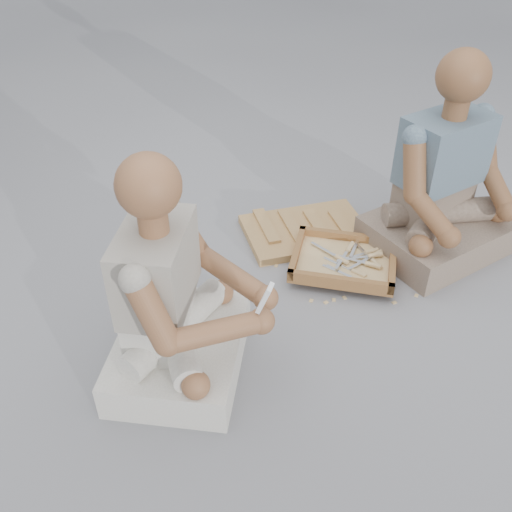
{
  "coord_description": "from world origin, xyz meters",
  "views": [
    {
      "loc": [
        -0.05,
        -1.69,
        1.65
      ],
      "look_at": [
        -0.09,
        0.09,
        0.3
      ],
      "focal_mm": 40.0,
      "sensor_mm": 36.0,
      "label": 1
    }
  ],
  "objects_px": {
    "craftsman": "(174,306)",
    "companion": "(443,190)",
    "carved_panel": "(306,231)",
    "tool_tray": "(344,261)"
  },
  "relations": [
    {
      "from": "companion",
      "to": "carved_panel",
      "type": "bearing_deg",
      "value": -42.74
    },
    {
      "from": "tool_tray",
      "to": "craftsman",
      "type": "bearing_deg",
      "value": -139.1
    },
    {
      "from": "carved_panel",
      "to": "tool_tray",
      "type": "relative_size",
      "value": 1.15
    },
    {
      "from": "carved_panel",
      "to": "tool_tray",
      "type": "distance_m",
      "value": 0.34
    },
    {
      "from": "craftsman",
      "to": "companion",
      "type": "relative_size",
      "value": 0.93
    },
    {
      "from": "carved_panel",
      "to": "companion",
      "type": "bearing_deg",
      "value": -8.72
    },
    {
      "from": "tool_tray",
      "to": "companion",
      "type": "xyz_separation_m",
      "value": [
        0.45,
        0.21,
        0.26
      ]
    },
    {
      "from": "craftsman",
      "to": "companion",
      "type": "xyz_separation_m",
      "value": [
        1.13,
        0.79,
        0.01
      ]
    },
    {
      "from": "craftsman",
      "to": "companion",
      "type": "height_order",
      "value": "companion"
    },
    {
      "from": "carved_panel",
      "to": "craftsman",
      "type": "height_order",
      "value": "craftsman"
    }
  ]
}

